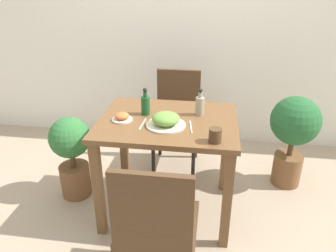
% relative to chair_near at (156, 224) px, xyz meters
% --- Properties ---
extents(ground_plane, '(16.00, 16.00, 0.00)m').
position_rel_chair_near_xyz_m(ground_plane, '(-0.04, 0.75, -0.50)').
color(ground_plane, tan).
extents(wall_back, '(8.00, 0.05, 2.60)m').
position_rel_chair_near_xyz_m(wall_back, '(-0.04, 2.01, 0.80)').
color(wall_back, white).
rests_on(wall_back, ground_plane).
extents(dining_table, '(0.95, 0.75, 0.76)m').
position_rel_chair_near_xyz_m(dining_table, '(-0.04, 0.75, 0.14)').
color(dining_table, brown).
rests_on(dining_table, ground_plane).
extents(chair_near, '(0.42, 0.42, 0.89)m').
position_rel_chair_near_xyz_m(chair_near, '(0.00, 0.00, 0.00)').
color(chair_near, '#4C331E').
rests_on(chair_near, ground_plane).
extents(chair_far, '(0.42, 0.42, 0.89)m').
position_rel_chair_near_xyz_m(chair_far, '(-0.06, 1.46, 0.00)').
color(chair_far, '#4C331E').
rests_on(chair_far, ground_plane).
extents(food_plate, '(0.26, 0.26, 0.09)m').
position_rel_chair_near_xyz_m(food_plate, '(-0.04, 0.64, 0.30)').
color(food_plate, beige).
rests_on(food_plate, dining_table).
extents(side_plate, '(0.14, 0.14, 0.05)m').
position_rel_chair_near_xyz_m(side_plate, '(-0.35, 0.69, 0.29)').
color(side_plate, beige).
rests_on(side_plate, dining_table).
extents(drink_cup, '(0.08, 0.08, 0.09)m').
position_rel_chair_near_xyz_m(drink_cup, '(0.28, 0.46, 0.31)').
color(drink_cup, '#4C331E').
rests_on(drink_cup, dining_table).
extents(sauce_bottle, '(0.06, 0.06, 0.20)m').
position_rel_chair_near_xyz_m(sauce_bottle, '(-0.21, 0.81, 0.34)').
color(sauce_bottle, '#194C23').
rests_on(sauce_bottle, dining_table).
extents(condiment_bottle, '(0.06, 0.06, 0.20)m').
position_rel_chair_near_xyz_m(condiment_bottle, '(0.17, 0.86, 0.34)').
color(condiment_bottle, gray).
rests_on(condiment_bottle, dining_table).
extents(fork_utensil, '(0.02, 0.18, 0.00)m').
position_rel_chair_near_xyz_m(fork_utensil, '(-0.20, 0.64, 0.27)').
color(fork_utensil, silver).
rests_on(fork_utensil, dining_table).
extents(spoon_utensil, '(0.04, 0.19, 0.00)m').
position_rel_chair_near_xyz_m(spoon_utensil, '(0.12, 0.64, 0.27)').
color(spoon_utensil, silver).
rests_on(spoon_utensil, dining_table).
extents(potted_plant_left, '(0.32, 0.32, 0.69)m').
position_rel_chair_near_xyz_m(potted_plant_left, '(-0.82, 0.82, -0.10)').
color(potted_plant_left, brown).
rests_on(potted_plant_left, ground_plane).
extents(potted_plant_right, '(0.40, 0.40, 0.80)m').
position_rel_chair_near_xyz_m(potted_plant_right, '(0.93, 1.23, 0.01)').
color(potted_plant_right, brown).
rests_on(potted_plant_right, ground_plane).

